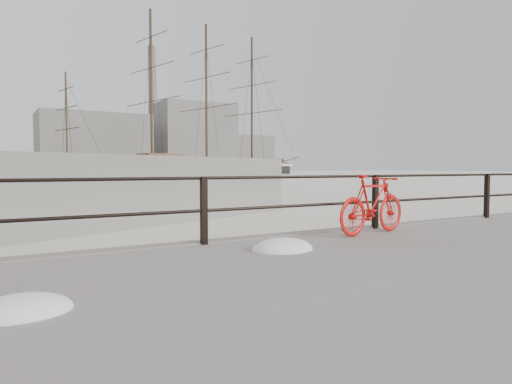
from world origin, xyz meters
name	(u,v)px	position (x,y,z in m)	size (l,w,h in m)	color
ground	(480,232)	(0.00, 0.00, 0.00)	(400.00, 400.00, 0.00)	white
guardrail	(487,196)	(0.00, -0.15, 0.85)	(28.00, 0.10, 1.00)	black
bicycle	(373,204)	(-4.09, -0.67, 0.86)	(1.69, 0.25, 1.02)	red
barque_black	(207,175)	(34.80, 89.89, 0.00)	(63.37, 20.74, 35.62)	black
schooner_mid	(32,177)	(-2.46, 81.05, 0.00)	(27.22, 11.51, 19.73)	silver
industrial_west	(94,144)	(20.00, 140.00, 9.00)	(32.00, 18.00, 18.00)	gray
industrial_mid	(193,139)	(55.00, 145.00, 12.00)	(26.00, 20.00, 24.00)	gray
industrial_east	(242,154)	(78.00, 150.00, 7.00)	(20.00, 16.00, 14.00)	gray
smokestack	(153,109)	(42.00, 150.00, 22.00)	(2.80, 2.80, 44.00)	gray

